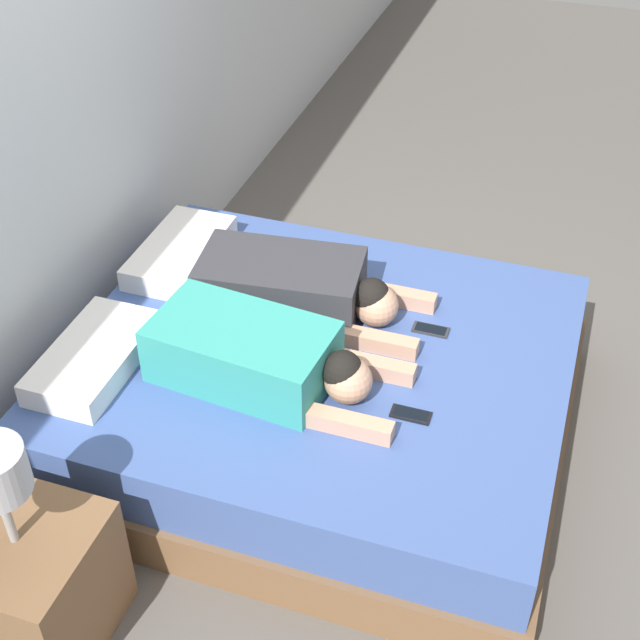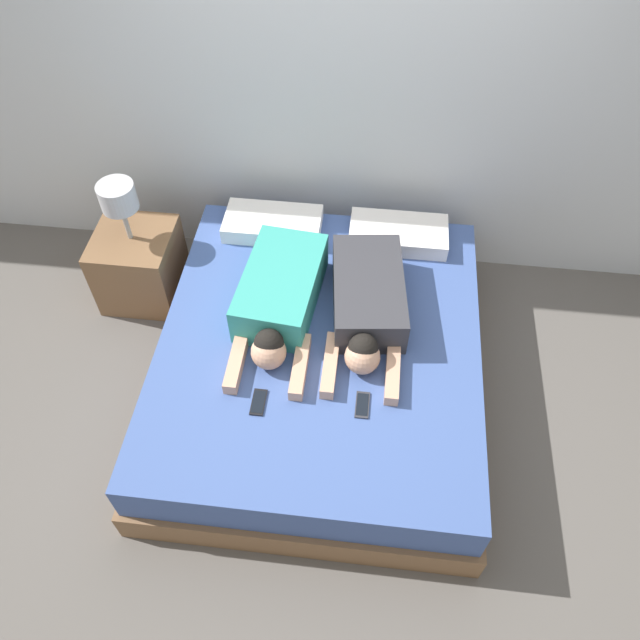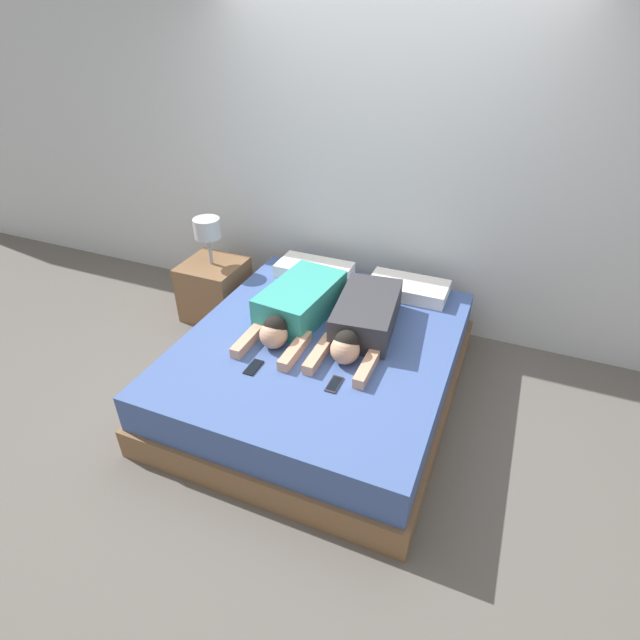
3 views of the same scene
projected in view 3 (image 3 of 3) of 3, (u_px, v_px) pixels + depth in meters
ground_plane at (320, 391)px, 3.59m from camera, size 12.00×12.00×0.00m
wall_back at (380, 166)px, 3.79m from camera, size 12.00×0.06×2.60m
bed at (320, 366)px, 3.47m from camera, size 1.79×2.06×0.47m
pillow_head_left at (314, 270)px, 4.06m from camera, size 0.60×0.32×0.10m
pillow_head_right at (408, 288)px, 3.81m from camera, size 0.60×0.32×0.10m
person_left at (296, 306)px, 3.47m from camera, size 0.46×1.01×0.24m
person_right at (363, 320)px, 3.34m from camera, size 0.46×1.01×0.22m
cell_phone_left at (254, 367)px, 3.07m from camera, size 0.07×0.15×0.01m
cell_phone_right at (334, 384)px, 2.94m from camera, size 0.07×0.15×0.01m
nightstand at (215, 286)px, 4.31m from camera, size 0.49×0.49×0.90m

